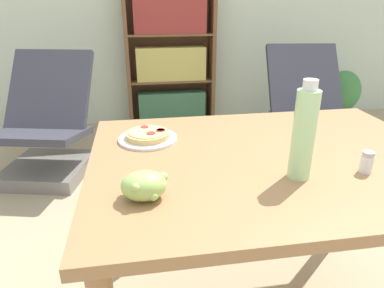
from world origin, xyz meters
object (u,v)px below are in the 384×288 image
salt_shaker (367,162)px  potted_plant_floor (342,96)px  drink_bottle (304,134)px  lounge_chair_far (306,121)px  pizza_on_plate (148,136)px  grape_bunch (144,186)px  lounge_chair_near (47,138)px  bookshelf (171,62)px

salt_shaker → potted_plant_floor: size_ratio=0.12×
drink_bottle → salt_shaker: drink_bottle is taller
lounge_chair_far → pizza_on_plate: bearing=-128.7°
drink_bottle → grape_bunch: bearing=-173.7°
drink_bottle → potted_plant_floor: bearing=55.1°
lounge_chair_near → grape_bunch: bearing=-55.1°
lounge_chair_near → lounge_chair_far: (2.07, 0.04, 0.00)m
pizza_on_plate → salt_shaker: size_ratio=3.24×
bookshelf → potted_plant_floor: size_ratio=2.40×
grape_bunch → salt_shaker: bearing=4.0°
grape_bunch → potted_plant_floor: size_ratio=0.21×
bookshelf → lounge_chair_near: bearing=-136.6°
drink_bottle → salt_shaker: 0.24m
drink_bottle → bookshelf: bookshelf is taller
grape_bunch → salt_shaker: grape_bunch is taller
lounge_chair_far → potted_plant_floor: lounge_chair_far is taller
lounge_chair_far → bookshelf: size_ratio=0.64×
drink_bottle → lounge_chair_far: drink_bottle is taller
grape_bunch → salt_shaker: 0.66m
lounge_chair_near → bookshelf: 1.46m
drink_bottle → bookshelf: size_ratio=0.21×
potted_plant_floor → grape_bunch: bearing=-131.2°
grape_bunch → lounge_chair_far: (1.38, 1.75, -0.51)m
pizza_on_plate → lounge_chair_near: lounge_chair_near is taller
salt_shaker → lounge_chair_far: 1.92m
drink_bottle → lounge_chair_far: size_ratio=0.33×
drink_bottle → potted_plant_floor: size_ratio=0.50×
drink_bottle → bookshelf: bearing=92.4°
pizza_on_plate → potted_plant_floor: (2.03, 1.94, -0.45)m
salt_shaker → lounge_chair_far: (0.72, 1.71, -0.50)m
salt_shaker → grape_bunch: bearing=-176.0°
grape_bunch → drink_bottle: drink_bottle is taller
pizza_on_plate → grape_bunch: (-0.02, -0.41, 0.02)m
salt_shaker → lounge_chair_near: size_ratio=0.08×
grape_bunch → lounge_chair_near: lounge_chair_near is taller
grape_bunch → bookshelf: (0.34, 2.68, -0.14)m
grape_bunch → bookshelf: size_ratio=0.09×
pizza_on_plate → salt_shaker: 0.73m
drink_bottle → lounge_chair_far: 2.03m
pizza_on_plate → lounge_chair_far: (1.35, 1.35, -0.48)m
pizza_on_plate → bookshelf: size_ratio=0.16×
pizza_on_plate → lounge_chair_near: 1.56m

